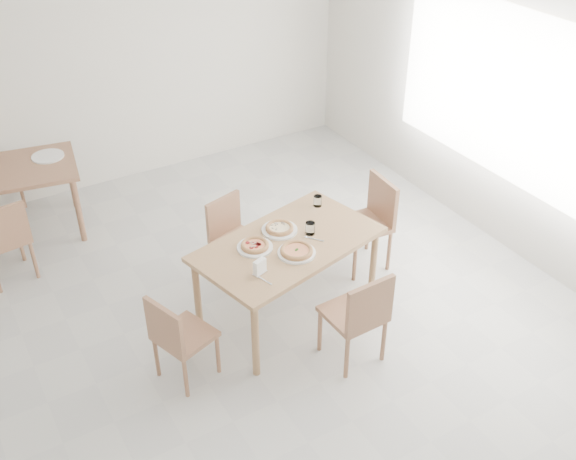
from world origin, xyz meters
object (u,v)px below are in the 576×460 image
chair_west (177,335)px  napkin_holder (260,267)px  plate_pepperoni (255,247)px  plate_margherita (297,253)px  chair_south (360,313)px  tumbler_b (318,201)px  pizza_pepperoni (255,245)px  pizza_margherita (297,251)px  chair_back_s (4,237)px  chair_north (232,233)px  plate_empty (48,156)px  main_table (288,250)px  chair_east (371,217)px  plate_mushroom (280,230)px  pizza_mushroom (280,228)px

chair_west → napkin_holder: (0.72, 0.00, 0.35)m
chair_west → plate_pepperoni: bearing=-87.8°
plate_margherita → chair_south: bearing=-72.3°
plate_pepperoni → plate_margherita: bearing=-43.0°
chair_south → tumbler_b: bearing=-108.5°
chair_west → pizza_pepperoni: bearing=-87.8°
pizza_margherita → pizza_pepperoni: (-0.25, 0.24, 0.00)m
pizza_margherita → chair_back_s: 2.72m
chair_north → plate_empty: 2.14m
main_table → plate_margherita: 0.20m
chair_north → chair_back_s: 2.04m
chair_east → plate_mushroom: size_ratio=2.93×
main_table → plate_pepperoni: size_ratio=5.75×
plate_margherita → chair_east: bearing=21.7°
plate_margherita → pizza_mushroom: bearing=82.5°
chair_north → tumbler_b: tumbler_b is taller
plate_mushroom → tumbler_b: bearing=19.8°
pizza_mushroom → chair_back_s: bearing=142.6°
napkin_holder → plate_empty: napkin_holder is taller
chair_west → chair_back_s: size_ratio=0.94×
chair_north → pizza_margherita: pizza_margherita is taller
chair_west → plate_empty: 2.81m
pizza_margherita → plate_margherita: bearing=-90.0°
chair_west → pizza_mushroom: (1.14, 0.44, 0.32)m
pizza_pepperoni → napkin_holder: 0.35m
main_table → chair_back_s: 2.61m
main_table → napkin_holder: napkin_holder is taller
plate_pepperoni → pizza_mushroom: size_ratio=1.07×
pizza_margherita → plate_empty: (-1.30, 2.70, -0.02)m
plate_empty → tumbler_b: bearing=-49.7°
chair_east → plate_pepperoni: chair_east is taller
chair_west → chair_east: size_ratio=0.89×
chair_east → plate_empty: bearing=-129.6°
tumbler_b → napkin_holder: bearing=-146.2°
chair_north → plate_margherita: 0.99m
pizza_pepperoni → plate_margherita: bearing=-43.0°
plate_mushroom → plate_pepperoni: same height
chair_west → plate_pepperoni: 0.95m
chair_west → plate_margherita: 1.14m
plate_mushroom → pizza_mushroom: 0.02m
chair_east → plate_empty: 3.29m
plate_margherita → chair_back_s: 2.71m
chair_south → pizza_mushroom: chair_south is taller
main_table → plate_mushroom: 0.20m
tumbler_b → chair_back_s: (-2.48, 1.34, -0.31)m
chair_east → pizza_mushroom: 1.06m
main_table → chair_north: (-0.15, 0.75, -0.21)m
plate_mushroom → pizza_mushroom: size_ratio=1.11×
main_table → plate_margherita: (-0.02, -0.18, 0.09)m
main_table → plate_empty: 2.85m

